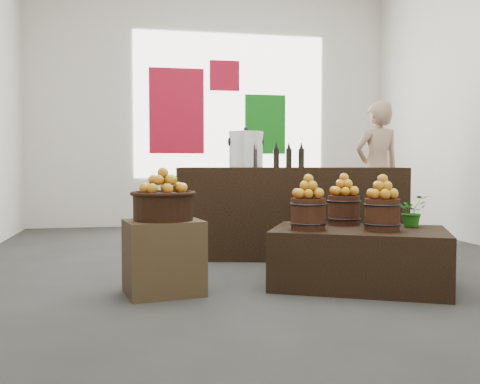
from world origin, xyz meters
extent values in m
plane|color=#353533|center=(0.00, 0.00, 0.00)|extent=(7.00, 7.00, 0.00)
cube|color=silver|center=(0.00, 3.50, 2.00)|extent=(6.00, 0.04, 4.00)
cube|color=white|center=(0.30, 3.48, 2.00)|extent=(3.20, 0.02, 2.40)
cube|color=#A20C24|center=(-0.60, 3.47, 1.90)|extent=(0.90, 0.04, 1.40)
cube|color=#0F6613|center=(0.90, 3.47, 1.70)|extent=(0.70, 0.04, 1.00)
cube|color=#A20C24|center=(0.20, 3.47, 2.50)|extent=(0.50, 0.04, 0.50)
cube|color=brown|center=(-1.04, -1.20, 0.29)|extent=(0.66, 0.57, 0.58)
cylinder|color=black|center=(-1.04, -1.20, 0.69)|extent=(0.47, 0.47, 0.21)
cube|color=black|center=(0.57, -1.26, 0.24)|extent=(1.64, 1.38, 0.49)
cylinder|color=#36190E|center=(0.13, -1.27, 0.62)|extent=(0.28, 0.28, 0.26)
cylinder|color=#36190E|center=(0.69, -1.44, 0.62)|extent=(0.28, 0.28, 0.26)
cylinder|color=#36190E|center=(0.56, -0.97, 0.62)|extent=(0.28, 0.28, 0.26)
imported|color=#185812|center=(1.06, -1.24, 0.62)|extent=(0.29, 0.26, 0.27)
imported|color=#185812|center=(0.15, -0.93, 0.61)|extent=(0.16, 0.15, 0.24)
cube|color=black|center=(0.42, 0.25, 0.49)|extent=(2.53, 1.29, 0.99)
cylinder|color=silver|center=(-0.06, 0.36, 1.18)|extent=(0.37, 0.37, 0.37)
imported|color=#917359|center=(2.02, 1.49, 0.94)|extent=(0.74, 0.54, 1.89)
camera|label=1|loc=(-1.23, -5.43, 1.03)|focal=40.00mm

